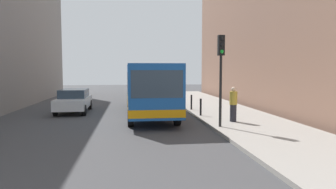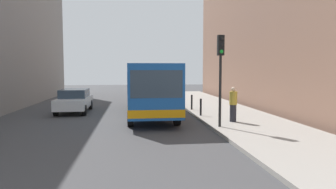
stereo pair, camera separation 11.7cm
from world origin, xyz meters
The scene contains 10 objects.
ground_plane centered at (0.00, 0.00, 0.00)m, with size 80.00×80.00×0.00m, color #424244.
sidewalk centered at (5.40, 0.00, 0.07)m, with size 4.40×40.00×0.15m, color #9E9991.
building_right centered at (11.50, 4.00, 6.75)m, with size 7.00×32.00×13.50m, color #936B56.
bus centered at (0.62, 2.40, 1.73)m, with size 2.63×11.04×3.00m.
car_beside_bus centered at (-4.04, 3.86, 0.78)m, with size 1.89×4.42×1.48m.
car_behind_bus centered at (1.23, 13.86, 0.78)m, with size 2.08×4.50×1.48m.
traffic_light centered at (3.55, -2.97, 3.01)m, with size 0.28×0.33×4.10m.
bollard_near centered at (3.45, 0.54, 0.62)m, with size 0.11×0.11×0.95m, color black.
bollard_mid centered at (3.45, 3.23, 0.62)m, with size 0.11×0.11×0.95m, color black.
pedestrian_near_signal centered at (4.58, -1.69, 1.01)m, with size 0.38×0.38×1.73m.
Camera 2 is at (-0.39, -16.67, 2.73)m, focal length 33.63 mm.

